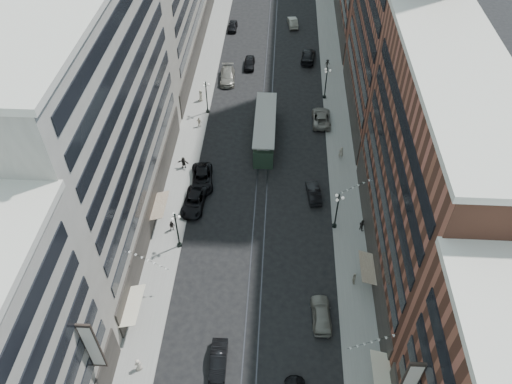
% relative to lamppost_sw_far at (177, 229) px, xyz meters
% --- Properties ---
extents(ground, '(220.00, 220.00, 0.00)m').
position_rel_lamppost_sw_far_xyz_m(ground, '(9.20, 32.00, -3.10)').
color(ground, black).
rests_on(ground, ground).
extents(sidewalk_west, '(4.00, 180.00, 0.15)m').
position_rel_lamppost_sw_far_xyz_m(sidewalk_west, '(-1.80, 42.00, -3.02)').
color(sidewalk_west, gray).
rests_on(sidewalk_west, ground).
extents(sidewalk_east, '(4.00, 180.00, 0.15)m').
position_rel_lamppost_sw_far_xyz_m(sidewalk_east, '(20.20, 42.00, -3.02)').
color(sidewalk_east, gray).
rests_on(sidewalk_east, ground).
extents(rail_west, '(0.12, 180.00, 0.02)m').
position_rel_lamppost_sw_far_xyz_m(rail_west, '(8.50, 42.00, -3.09)').
color(rail_west, '#2D2D33').
rests_on(rail_west, ground).
extents(rail_east, '(0.12, 180.00, 0.02)m').
position_rel_lamppost_sw_far_xyz_m(rail_east, '(9.90, 42.00, -3.09)').
color(rail_east, '#2D2D33').
rests_on(rail_east, ground).
extents(building_west_mid, '(8.00, 36.00, 28.00)m').
position_rel_lamppost_sw_far_xyz_m(building_west_mid, '(-7.80, 5.00, 10.90)').
color(building_west_mid, '#9A9589').
rests_on(building_west_mid, ground).
extents(building_east_mid, '(8.00, 30.00, 24.00)m').
position_rel_lamppost_sw_far_xyz_m(building_east_mid, '(26.20, -0.00, 8.90)').
color(building_east_mid, brown).
rests_on(building_east_mid, ground).
extents(lamppost_sw_far, '(1.03, 1.14, 5.52)m').
position_rel_lamppost_sw_far_xyz_m(lamppost_sw_far, '(0.00, 0.00, 0.00)').
color(lamppost_sw_far, black).
rests_on(lamppost_sw_far, sidewalk_west).
extents(lamppost_sw_mid, '(1.03, 1.14, 5.52)m').
position_rel_lamppost_sw_far_xyz_m(lamppost_sw_mid, '(0.00, 27.00, 0.00)').
color(lamppost_sw_mid, black).
rests_on(lamppost_sw_mid, sidewalk_west).
extents(lamppost_se_far, '(1.03, 1.14, 5.52)m').
position_rel_lamppost_sw_far_xyz_m(lamppost_se_far, '(18.40, 4.00, 0.00)').
color(lamppost_se_far, black).
rests_on(lamppost_se_far, sidewalk_east).
extents(lamppost_se_mid, '(1.03, 1.14, 5.52)m').
position_rel_lamppost_sw_far_xyz_m(lamppost_se_mid, '(18.40, 32.00, 0.00)').
color(lamppost_se_mid, black).
rests_on(lamppost_se_mid, sidewalk_east).
extents(streetcar, '(2.97, 13.42, 3.71)m').
position_rel_lamppost_sw_far_xyz_m(streetcar, '(9.20, 20.81, -1.38)').
color(streetcar, '#233828').
rests_on(streetcar, ground).
extents(car_2, '(3.03, 5.89, 1.59)m').
position_rel_lamppost_sw_far_xyz_m(car_2, '(0.80, 6.65, -2.30)').
color(car_2, black).
rests_on(car_2, ground).
extents(car_4, '(2.21, 4.99, 1.67)m').
position_rel_lamppost_sw_far_xyz_m(car_4, '(16.27, -8.80, -2.26)').
color(car_4, slate).
rests_on(car_4, ground).
extents(car_5, '(1.63, 4.49, 1.47)m').
position_rel_lamppost_sw_far_xyz_m(car_5, '(6.19, -14.37, -2.36)').
color(car_5, black).
rests_on(car_5, ground).
extents(pedestrian_1, '(0.88, 0.67, 1.60)m').
position_rel_lamppost_sw_far_xyz_m(pedestrian_1, '(-1.35, -15.35, -2.15)').
color(pedestrian_1, beige).
rests_on(pedestrian_1, sidewalk_west).
extents(pedestrian_2, '(0.74, 0.41, 1.52)m').
position_rel_lamppost_sw_far_xyz_m(pedestrian_2, '(-1.24, 2.34, -2.19)').
color(pedestrian_2, black).
rests_on(pedestrian_2, sidewalk_west).
extents(pedestrian_4, '(0.46, 0.98, 1.66)m').
position_rel_lamppost_sw_far_xyz_m(pedestrian_4, '(20.01, -4.24, -2.12)').
color(pedestrian_4, '#B0A592').
rests_on(pedestrian_4, sidewalk_east).
extents(car_7, '(3.49, 6.25, 1.65)m').
position_rel_lamppost_sw_far_xyz_m(car_7, '(1.26, 11.04, -2.27)').
color(car_7, black).
rests_on(car_7, ground).
extents(car_8, '(2.83, 6.11, 1.73)m').
position_rel_lamppost_sw_far_xyz_m(car_8, '(2.20, 36.56, -2.23)').
color(car_8, slate).
rests_on(car_8, ground).
extents(car_9, '(1.75, 4.26, 1.45)m').
position_rel_lamppost_sw_far_xyz_m(car_9, '(1.44, 55.08, -2.37)').
color(car_9, black).
rests_on(car_9, ground).
extents(car_10, '(2.08, 4.61, 1.47)m').
position_rel_lamppost_sw_far_xyz_m(car_10, '(16.00, 9.21, -2.36)').
color(car_10, black).
rests_on(car_10, ground).
extents(car_11, '(2.68, 5.80, 1.61)m').
position_rel_lamppost_sw_far_xyz_m(car_11, '(17.60, 25.56, -2.29)').
color(car_11, slate).
rests_on(car_11, ground).
extents(car_12, '(3.00, 6.02, 1.68)m').
position_rel_lamppost_sw_far_xyz_m(car_12, '(16.00, 43.97, -2.26)').
color(car_12, black).
rests_on(car_12, ground).
extents(car_13, '(1.81, 4.49, 1.53)m').
position_rel_lamppost_sw_far_xyz_m(car_13, '(5.63, 41.16, -2.33)').
color(car_13, black).
rests_on(car_13, ground).
extents(car_14, '(2.24, 4.98, 1.58)m').
position_rel_lamppost_sw_far_xyz_m(car_14, '(13.22, 57.26, -2.30)').
color(car_14, gray).
rests_on(car_14, ground).
extents(pedestrian_5, '(1.66, 0.72, 1.73)m').
position_rel_lamppost_sw_far_xyz_m(pedestrian_5, '(-1.67, 13.84, -2.08)').
color(pedestrian_5, black).
rests_on(pedestrian_5, sidewalk_west).
extents(pedestrian_6, '(1.01, 0.65, 1.59)m').
position_rel_lamppost_sw_far_xyz_m(pedestrian_6, '(-0.79, 23.25, -2.15)').
color(pedestrian_6, beige).
rests_on(pedestrian_6, sidewalk_west).
extents(pedestrian_7, '(0.82, 0.88, 1.60)m').
position_rel_lamppost_sw_far_xyz_m(pedestrian_7, '(21.64, 3.75, -2.15)').
color(pedestrian_7, black).
rests_on(pedestrian_7, sidewalk_east).
extents(pedestrian_8, '(0.73, 0.51, 1.93)m').
position_rel_lamppost_sw_far_xyz_m(pedestrian_8, '(19.99, 17.05, -1.98)').
color(pedestrian_8, gray).
rests_on(pedestrian_8, sidewalk_east).
extents(pedestrian_9, '(1.06, 0.70, 1.53)m').
position_rel_lamppost_sw_far_xyz_m(pedestrian_9, '(19.30, 41.45, -2.18)').
color(pedestrian_9, black).
rests_on(pedestrian_9, sidewalk_east).
extents(pedestrian_extra_1, '(0.67, 1.02, 1.93)m').
position_rel_lamppost_sw_far_xyz_m(pedestrian_extra_1, '(-1.46, 30.09, -1.98)').
color(pedestrian_extra_1, '#ABA48D').
rests_on(pedestrian_extra_1, sidewalk_west).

